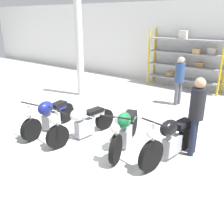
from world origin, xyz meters
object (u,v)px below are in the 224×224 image
(person_browsing, at_px, (180,77))
(motorcycle_white, at_px, (82,123))
(motorcycle_green, at_px, (125,129))
(shelving_rack, at_px, (185,59))
(motorcycle_black, at_px, (171,139))
(person_near_rack, at_px, (197,110))
(motorcycle_blue, at_px, (49,116))

(person_browsing, bearing_deg, motorcycle_white, 90.43)
(motorcycle_green, bearing_deg, shelving_rack, 171.54)
(shelving_rack, height_order, motorcycle_green, shelving_rack)
(shelving_rack, bearing_deg, motorcycle_black, -70.18)
(person_browsing, relative_size, person_near_rack, 0.95)
(shelving_rack, relative_size, motorcycle_blue, 1.64)
(person_browsing, bearing_deg, person_near_rack, 131.65)
(shelving_rack, distance_m, motorcycle_white, 6.23)
(motorcycle_black, relative_size, person_near_rack, 1.14)
(motorcycle_white, relative_size, motorcycle_green, 1.06)
(shelving_rack, distance_m, motorcycle_green, 6.07)
(motorcycle_blue, xyz_separation_m, motorcycle_black, (3.28, 0.64, 0.06))
(motorcycle_white, xyz_separation_m, motorcycle_black, (2.24, 0.44, 0.06))
(shelving_rack, xyz_separation_m, person_browsing, (0.70, -2.18, -0.27))
(person_browsing, bearing_deg, shelving_rack, -59.46)
(motorcycle_blue, relative_size, person_browsing, 1.16)
(motorcycle_black, bearing_deg, person_browsing, -149.45)
(shelving_rack, relative_size, person_near_rack, 1.80)
(motorcycle_blue, xyz_separation_m, motorcycle_green, (2.22, 0.43, 0.06))
(motorcycle_white, bearing_deg, motorcycle_blue, -71.52)
(motorcycle_black, bearing_deg, person_near_rack, 158.16)
(shelving_rack, xyz_separation_m, person_near_rack, (2.38, -5.22, -0.21))
(person_browsing, bearing_deg, motorcycle_green, 107.28)
(motorcycle_black, distance_m, person_browsing, 3.84)
(motorcycle_white, height_order, person_browsing, person_browsing)
(shelving_rack, distance_m, person_near_rack, 5.74)
(motorcycle_green, bearing_deg, motorcycle_blue, -96.93)
(motorcycle_blue, height_order, person_browsing, person_browsing)
(shelving_rack, bearing_deg, person_near_rack, -65.52)
(shelving_rack, bearing_deg, motorcycle_green, -80.47)
(shelving_rack, relative_size, motorcycle_green, 1.62)
(motorcycle_blue, bearing_deg, motorcycle_white, 92.31)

